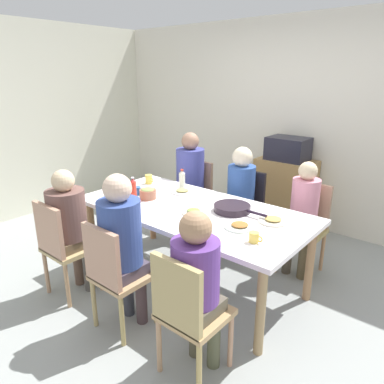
{
  "coord_description": "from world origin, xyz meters",
  "views": [
    {
      "loc": [
        1.95,
        -2.34,
        1.92
      ],
      "look_at": [
        0.0,
        0.0,
        0.91
      ],
      "focal_mm": 33.55,
      "sensor_mm": 36.0,
      "label": 1
    }
  ],
  "objects_px": {
    "serving_pan": "(232,208)",
    "cup_0": "(254,237)",
    "plate_0": "(122,192)",
    "microwave": "(288,149)",
    "cup_2": "(137,191)",
    "chair_3": "(306,222)",
    "cup_1": "(149,179)",
    "plate_1": "(273,220)",
    "chair_1": "(62,244)",
    "dining_table": "(192,215)",
    "person_4": "(122,238)",
    "chair_4": "(114,272)",
    "plate_2": "(240,226)",
    "chair_2": "(244,206)",
    "cup_3": "(112,194)",
    "chair_5": "(194,193)",
    "bottle_1": "(182,180)",
    "person_5": "(190,175)",
    "chair_0": "(187,311)",
    "bowl_0": "(148,193)",
    "person_2": "(240,190)",
    "person_3": "(303,210)",
    "person_1": "(69,220)",
    "plate_3": "(182,191)",
    "side_cabinet": "(284,194)",
    "bottle_0": "(133,191)",
    "person_0": "(197,279)"
  },
  "relations": [
    {
      "from": "plate_2",
      "to": "side_cabinet",
      "type": "xyz_separation_m",
      "value": [
        -0.5,
        1.86,
        -0.32
      ]
    },
    {
      "from": "plate_3",
      "to": "serving_pan",
      "type": "bearing_deg",
      "value": -9.11
    },
    {
      "from": "person_5",
      "to": "cup_1",
      "type": "relative_size",
      "value": 11.35
    },
    {
      "from": "chair_1",
      "to": "plate_1",
      "type": "relative_size",
      "value": 3.71
    },
    {
      "from": "plate_0",
      "to": "cup_2",
      "type": "bearing_deg",
      "value": 29.45
    },
    {
      "from": "chair_2",
      "to": "cup_3",
      "type": "distance_m",
      "value": 1.46
    },
    {
      "from": "person_4",
      "to": "person_5",
      "type": "distance_m",
      "value": 1.79
    },
    {
      "from": "plate_0",
      "to": "cup_2",
      "type": "distance_m",
      "value": 0.16
    },
    {
      "from": "side_cabinet",
      "to": "bowl_0",
      "type": "bearing_deg",
      "value": -107.0
    },
    {
      "from": "bowl_0",
      "to": "plate_2",
      "type": "bearing_deg",
      "value": -0.81
    },
    {
      "from": "bottle_1",
      "to": "microwave",
      "type": "distance_m",
      "value": 1.49
    },
    {
      "from": "person_3",
      "to": "person_4",
      "type": "relative_size",
      "value": 0.91
    },
    {
      "from": "serving_pan",
      "to": "cup_0",
      "type": "relative_size",
      "value": 4.67
    },
    {
      "from": "chair_1",
      "to": "chair_2",
      "type": "distance_m",
      "value": 1.95
    },
    {
      "from": "person_2",
      "to": "chair_3",
      "type": "xyz_separation_m",
      "value": [
        0.72,
        0.09,
        -0.21
      ]
    },
    {
      "from": "person_2",
      "to": "chair_0",
      "type": "bearing_deg",
      "value": -67.4
    },
    {
      "from": "plate_1",
      "to": "chair_5",
      "type": "bearing_deg",
      "value": 153.04
    },
    {
      "from": "chair_5",
      "to": "plate_2",
      "type": "distance_m",
      "value": 1.66
    },
    {
      "from": "person_1",
      "to": "cup_1",
      "type": "distance_m",
      "value": 1.1
    },
    {
      "from": "microwave",
      "to": "chair_4",
      "type": "bearing_deg",
      "value": -91.61
    },
    {
      "from": "plate_1",
      "to": "bottle_0",
      "type": "bearing_deg",
      "value": -159.86
    },
    {
      "from": "chair_5",
      "to": "bottle_1",
      "type": "distance_m",
      "value": 0.69
    },
    {
      "from": "person_3",
      "to": "plate_1",
      "type": "relative_size",
      "value": 4.72
    },
    {
      "from": "plate_3",
      "to": "bottle_1",
      "type": "distance_m",
      "value": 0.17
    },
    {
      "from": "chair_1",
      "to": "chair_5",
      "type": "distance_m",
      "value": 1.81
    },
    {
      "from": "chair_4",
      "to": "person_4",
      "type": "distance_m",
      "value": 0.26
    },
    {
      "from": "plate_0",
      "to": "microwave",
      "type": "height_order",
      "value": "microwave"
    },
    {
      "from": "dining_table",
      "to": "chair_5",
      "type": "xyz_separation_m",
      "value": [
        -0.72,
        0.91,
        -0.18
      ]
    },
    {
      "from": "person_2",
      "to": "chair_5",
      "type": "xyz_separation_m",
      "value": [
        -0.72,
        0.09,
        -0.21
      ]
    },
    {
      "from": "chair_4",
      "to": "plate_2",
      "type": "xyz_separation_m",
      "value": [
        0.58,
        0.81,
        0.26
      ]
    },
    {
      "from": "chair_3",
      "to": "plate_1",
      "type": "distance_m",
      "value": 0.78
    },
    {
      "from": "person_2",
      "to": "plate_2",
      "type": "xyz_separation_m",
      "value": [
        0.58,
        -0.92,
        0.05
      ]
    },
    {
      "from": "dining_table",
      "to": "person_4",
      "type": "relative_size",
      "value": 1.72
    },
    {
      "from": "plate_3",
      "to": "cup_3",
      "type": "height_order",
      "value": "cup_3"
    },
    {
      "from": "chair_4",
      "to": "cup_2",
      "type": "distance_m",
      "value": 1.1
    },
    {
      "from": "chair_3",
      "to": "cup_1",
      "type": "xyz_separation_m",
      "value": [
        -1.56,
        -0.64,
        0.3
      ]
    },
    {
      "from": "bottle_1",
      "to": "microwave",
      "type": "height_order",
      "value": "microwave"
    },
    {
      "from": "chair_4",
      "to": "person_3",
      "type": "bearing_deg",
      "value": 67.36
    },
    {
      "from": "chair_3",
      "to": "microwave",
      "type": "relative_size",
      "value": 1.88
    },
    {
      "from": "person_1",
      "to": "plate_3",
      "type": "bearing_deg",
      "value": 71.41
    },
    {
      "from": "person_2",
      "to": "person_3",
      "type": "bearing_deg",
      "value": -0.24
    },
    {
      "from": "serving_pan",
      "to": "cup_2",
      "type": "distance_m",
      "value": 1.02
    },
    {
      "from": "plate_1",
      "to": "plate_0",
      "type": "bearing_deg",
      "value": -167.93
    },
    {
      "from": "cup_2",
      "to": "side_cabinet",
      "type": "relative_size",
      "value": 0.13
    },
    {
      "from": "chair_0",
      "to": "bowl_0",
      "type": "bearing_deg",
      "value": 145.72
    },
    {
      "from": "person_0",
      "to": "person_5",
      "type": "bearing_deg",
      "value": 131.28
    },
    {
      "from": "plate_0",
      "to": "plate_1",
      "type": "relative_size",
      "value": 0.92
    },
    {
      "from": "plate_1",
      "to": "bottle_1",
      "type": "relative_size",
      "value": 1.16
    },
    {
      "from": "side_cabinet",
      "to": "microwave",
      "type": "height_order",
      "value": "microwave"
    },
    {
      "from": "person_2",
      "to": "person_5",
      "type": "distance_m",
      "value": 0.72
    }
  ]
}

